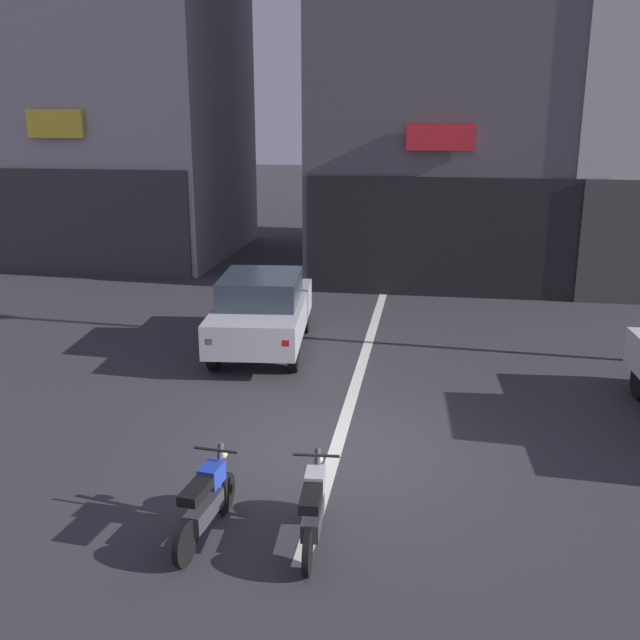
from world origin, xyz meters
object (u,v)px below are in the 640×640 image
at_px(car_silver_crossing_near, 262,309).
at_px(motorcycle_silver_row_left_mid, 313,508).
at_px(motorcycle_blue_row_leftmost, 206,501).
at_px(car_red_down_street, 449,247).

distance_m(car_silver_crossing_near, motorcycle_silver_row_left_mid, 7.25).
bearing_deg(motorcycle_silver_row_left_mid, motorcycle_blue_row_leftmost, -177.88).
bearing_deg(motorcycle_silver_row_left_mid, car_red_down_street, 83.43).
bearing_deg(motorcycle_blue_row_leftmost, car_silver_crossing_near, 97.92).
height_order(motorcycle_blue_row_leftmost, motorcycle_silver_row_left_mid, same).
xyz_separation_m(car_silver_crossing_near, motorcycle_silver_row_left_mid, (2.23, -6.88, -0.43)).
bearing_deg(car_silver_crossing_near, motorcycle_blue_row_leftmost, -82.08).
height_order(car_silver_crossing_near, motorcycle_silver_row_left_mid, car_silver_crossing_near).
distance_m(car_silver_crossing_near, motorcycle_blue_row_leftmost, 7.01).
bearing_deg(motorcycle_blue_row_leftmost, car_red_down_street, 78.74).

